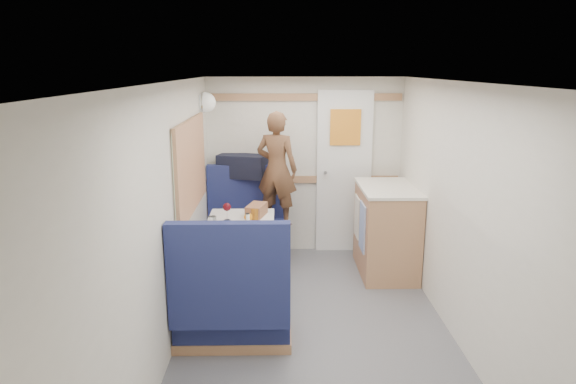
{
  "coord_description": "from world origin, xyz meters",
  "views": [
    {
      "loc": [
        -0.28,
        -3.51,
        2.1
      ],
      "look_at": [
        -0.21,
        0.9,
        1.03
      ],
      "focal_mm": 32.0,
      "sensor_mm": 36.0,
      "label": 1
    }
  ],
  "objects_px": {
    "beer_glass": "(255,214)",
    "wine_glass": "(227,208)",
    "person": "(277,169)",
    "galley_counter": "(386,229)",
    "tray": "(248,231)",
    "bench_far": "(247,236)",
    "duffel_bag": "(243,166)",
    "dome_light": "(206,102)",
    "bread_loaf": "(257,210)",
    "cheese_block": "(253,230)",
    "pepper_grinder": "(248,218)",
    "orange_fruit": "(248,217)",
    "bench_near": "(233,307)",
    "salt_grinder": "(248,219)",
    "tumbler_left": "(212,223)",
    "dinette_table": "(240,238)"
  },
  "relations": [
    {
      "from": "orange_fruit",
      "to": "pepper_grinder",
      "type": "xyz_separation_m",
      "value": [
        -0.0,
        -0.02,
        -0.01
      ]
    },
    {
      "from": "tray",
      "to": "pepper_grinder",
      "type": "distance_m",
      "value": 0.25
    },
    {
      "from": "bench_far",
      "to": "duffel_bag",
      "type": "xyz_separation_m",
      "value": [
        -0.05,
        0.26,
        0.73
      ]
    },
    {
      "from": "duffel_bag",
      "to": "pepper_grinder",
      "type": "bearing_deg",
      "value": -66.72
    },
    {
      "from": "dome_light",
      "to": "bread_loaf",
      "type": "relative_size",
      "value": 0.75
    },
    {
      "from": "bench_near",
      "to": "galley_counter",
      "type": "relative_size",
      "value": 1.14
    },
    {
      "from": "bench_far",
      "to": "tray",
      "type": "height_order",
      "value": "bench_far"
    },
    {
      "from": "person",
      "to": "pepper_grinder",
      "type": "xyz_separation_m",
      "value": [
        -0.26,
        -0.84,
        -0.29
      ]
    },
    {
      "from": "duffel_bag",
      "to": "cheese_block",
      "type": "relative_size",
      "value": 4.82
    },
    {
      "from": "dinette_table",
      "to": "galley_counter",
      "type": "bearing_deg",
      "value": 20.54
    },
    {
      "from": "cheese_block",
      "to": "bread_loaf",
      "type": "relative_size",
      "value": 0.41
    },
    {
      "from": "person",
      "to": "dome_light",
      "type": "bearing_deg",
      "value": 15.11
    },
    {
      "from": "salt_grinder",
      "to": "beer_glass",
      "type": "bearing_deg",
      "value": 66.06
    },
    {
      "from": "duffel_bag",
      "to": "cheese_block",
      "type": "height_order",
      "value": "duffel_bag"
    },
    {
      "from": "dome_light",
      "to": "dinette_table",
      "type": "bearing_deg",
      "value": -65.35
    },
    {
      "from": "bench_far",
      "to": "duffel_bag",
      "type": "distance_m",
      "value": 0.77
    },
    {
      "from": "bench_far",
      "to": "wine_glass",
      "type": "bearing_deg",
      "value": -98.53
    },
    {
      "from": "orange_fruit",
      "to": "tumbler_left",
      "type": "relative_size",
      "value": 0.67
    },
    {
      "from": "galley_counter",
      "to": "duffel_bag",
      "type": "bearing_deg",
      "value": 159.36
    },
    {
      "from": "dinette_table",
      "to": "bread_loaf",
      "type": "height_order",
      "value": "bread_loaf"
    },
    {
      "from": "bench_far",
      "to": "person",
      "type": "xyz_separation_m",
      "value": [
        0.34,
        -0.07,
        0.76
      ]
    },
    {
      "from": "bench_far",
      "to": "orange_fruit",
      "type": "xyz_separation_m",
      "value": [
        0.08,
        -0.89,
        0.48
      ]
    },
    {
      "from": "bench_far",
      "to": "galley_counter",
      "type": "distance_m",
      "value": 1.51
    },
    {
      "from": "person",
      "to": "tray",
      "type": "height_order",
      "value": "person"
    },
    {
      "from": "duffel_bag",
      "to": "salt_grinder",
      "type": "height_order",
      "value": "duffel_bag"
    },
    {
      "from": "dome_light",
      "to": "pepper_grinder",
      "type": "distance_m",
      "value": 1.41
    },
    {
      "from": "galley_counter",
      "to": "beer_glass",
      "type": "relative_size",
      "value": 8.47
    },
    {
      "from": "galley_counter",
      "to": "tumbler_left",
      "type": "relative_size",
      "value": 8.01
    },
    {
      "from": "orange_fruit",
      "to": "tumbler_left",
      "type": "xyz_separation_m",
      "value": [
        -0.3,
        -0.17,
        0.0
      ]
    },
    {
      "from": "galley_counter",
      "to": "tray",
      "type": "height_order",
      "value": "galley_counter"
    },
    {
      "from": "bench_near",
      "to": "wine_glass",
      "type": "distance_m",
      "value": 1.07
    },
    {
      "from": "bench_far",
      "to": "pepper_grinder",
      "type": "xyz_separation_m",
      "value": [
        0.07,
        -0.91,
        0.47
      ]
    },
    {
      "from": "pepper_grinder",
      "to": "bread_loaf",
      "type": "xyz_separation_m",
      "value": [
        0.07,
        0.25,
        0.01
      ]
    },
    {
      "from": "dome_light",
      "to": "person",
      "type": "xyz_separation_m",
      "value": [
        0.73,
        -0.06,
        -0.69
      ]
    },
    {
      "from": "beer_glass",
      "to": "pepper_grinder",
      "type": "relative_size",
      "value": 1.11
    },
    {
      "from": "pepper_grinder",
      "to": "salt_grinder",
      "type": "height_order",
      "value": "pepper_grinder"
    },
    {
      "from": "pepper_grinder",
      "to": "duffel_bag",
      "type": "bearing_deg",
      "value": 95.93
    },
    {
      "from": "cheese_block",
      "to": "orange_fruit",
      "type": "bearing_deg",
      "value": 99.92
    },
    {
      "from": "tray",
      "to": "salt_grinder",
      "type": "distance_m",
      "value": 0.24
    },
    {
      "from": "duffel_bag",
      "to": "orange_fruit",
      "type": "distance_m",
      "value": 1.18
    },
    {
      "from": "wine_glass",
      "to": "beer_glass",
      "type": "bearing_deg",
      "value": 4.86
    },
    {
      "from": "bench_far",
      "to": "tray",
      "type": "distance_m",
      "value": 1.24
    },
    {
      "from": "beer_glass",
      "to": "wine_glass",
      "type": "bearing_deg",
      "value": -175.14
    },
    {
      "from": "duffel_bag",
      "to": "pepper_grinder",
      "type": "distance_m",
      "value": 1.2
    },
    {
      "from": "salt_grinder",
      "to": "wine_glass",
      "type": "bearing_deg",
      "value": 151.1
    },
    {
      "from": "bench_near",
      "to": "tray",
      "type": "bearing_deg",
      "value": 81.07
    },
    {
      "from": "bench_near",
      "to": "salt_grinder",
      "type": "height_order",
      "value": "bench_near"
    },
    {
      "from": "beer_glass",
      "to": "person",
      "type": "bearing_deg",
      "value": 74.18
    },
    {
      "from": "dinette_table",
      "to": "tumbler_left",
      "type": "relative_size",
      "value": 8.01
    },
    {
      "from": "duffel_bag",
      "to": "galley_counter",
      "type": "bearing_deg",
      "value": -3.29
    }
  ]
}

